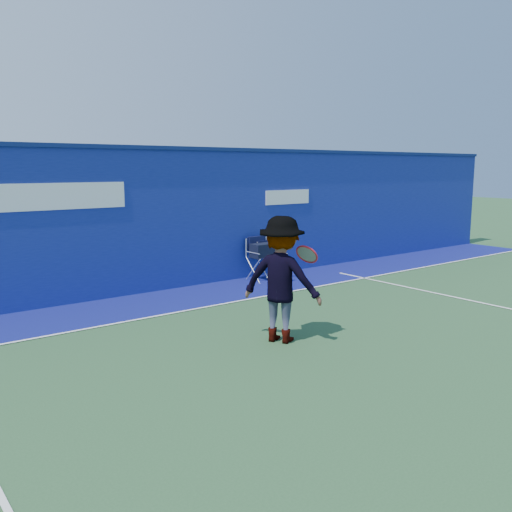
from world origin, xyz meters
TOP-DOWN VIEW (x-y plane):
  - ground at (0.00, 0.00)m, footprint 80.00×80.00m
  - stadium_wall at (-0.00, 5.20)m, footprint 24.00×0.50m
  - out_of_bounds_strip at (0.00, 4.10)m, footprint 24.00×1.80m
  - court_lines at (0.00, 0.60)m, footprint 24.00×12.00m
  - directors_chair_left at (2.49, 4.59)m, footprint 0.60×0.55m
  - directors_chair_right at (2.75, 4.56)m, footprint 0.54×0.48m
  - water_bottle at (2.89, 4.05)m, footprint 0.07×0.07m
  - tennis_player at (-0.10, 0.82)m, footprint 1.23×1.43m

SIDE VIEW (x-z plane):
  - ground at x=0.00m, z-range 0.00..0.00m
  - out_of_bounds_strip at x=0.00m, z-range 0.00..0.01m
  - court_lines at x=0.00m, z-range 0.01..0.01m
  - water_bottle at x=2.89m, z-range 0.00..0.25m
  - directors_chair_right at x=2.75m, z-range -0.17..0.73m
  - directors_chair_left at x=2.49m, z-range -0.08..0.94m
  - tennis_player at x=-0.10m, z-range 0.00..1.92m
  - stadium_wall at x=0.00m, z-range 0.01..3.09m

